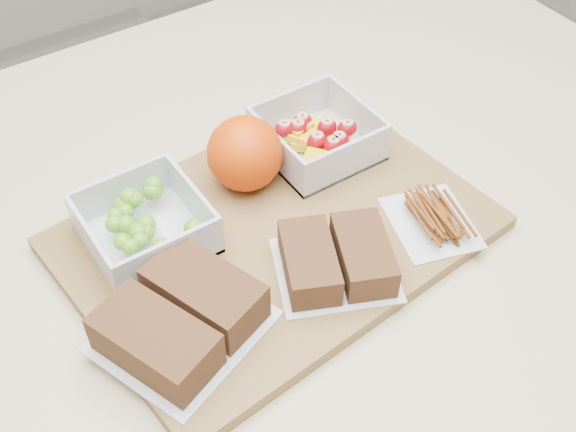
% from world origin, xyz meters
% --- Properties ---
extents(counter, '(1.20, 0.90, 0.90)m').
position_xyz_m(counter, '(0.00, 0.00, 0.45)').
color(counter, beige).
rests_on(counter, ground).
extents(cutting_board, '(0.45, 0.34, 0.02)m').
position_xyz_m(cutting_board, '(-0.00, -0.02, 0.91)').
color(cutting_board, olive).
rests_on(cutting_board, counter).
extents(grape_container, '(0.12, 0.12, 0.05)m').
position_xyz_m(grape_container, '(-0.12, 0.04, 0.94)').
color(grape_container, silver).
rests_on(grape_container, cutting_board).
extents(fruit_container, '(0.12, 0.12, 0.05)m').
position_xyz_m(fruit_container, '(0.11, 0.06, 0.94)').
color(fruit_container, silver).
rests_on(fruit_container, cutting_board).
extents(orange, '(0.08, 0.08, 0.08)m').
position_xyz_m(orange, '(0.01, 0.06, 0.96)').
color(orange, '#DC4005').
rests_on(orange, cutting_board).
extents(sandwich_bag_left, '(0.18, 0.17, 0.04)m').
position_xyz_m(sandwich_bag_left, '(-0.14, -0.08, 0.94)').
color(sandwich_bag_left, silver).
rests_on(sandwich_bag_left, cutting_board).
extents(sandwich_bag_center, '(0.15, 0.14, 0.04)m').
position_xyz_m(sandwich_bag_center, '(0.02, -0.10, 0.93)').
color(sandwich_bag_center, silver).
rests_on(sandwich_bag_center, cutting_board).
extents(pretzel_bag, '(0.11, 0.12, 0.02)m').
position_xyz_m(pretzel_bag, '(0.14, -0.10, 0.93)').
color(pretzel_bag, silver).
rests_on(pretzel_bag, cutting_board).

